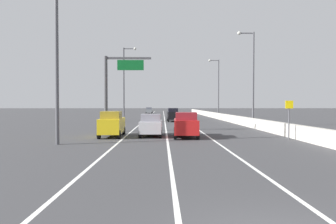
# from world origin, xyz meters

# --- Properties ---
(ground_plane) EXTENTS (320.00, 320.00, 0.00)m
(ground_plane) POSITION_xyz_m (0.00, 64.00, 0.00)
(ground_plane) COLOR #38383A
(lane_stripe_left) EXTENTS (0.16, 130.00, 0.00)m
(lane_stripe_left) POSITION_xyz_m (-5.50, 55.00, 0.00)
(lane_stripe_left) COLOR silver
(lane_stripe_left) RESTS_ON ground_plane
(lane_stripe_center) EXTENTS (0.16, 130.00, 0.00)m
(lane_stripe_center) POSITION_xyz_m (-2.00, 55.00, 0.00)
(lane_stripe_center) COLOR silver
(lane_stripe_center) RESTS_ON ground_plane
(lane_stripe_right) EXTENTS (0.16, 130.00, 0.00)m
(lane_stripe_right) POSITION_xyz_m (1.50, 55.00, 0.00)
(lane_stripe_right) COLOR silver
(lane_stripe_right) RESTS_ON ground_plane
(jersey_barrier_right) EXTENTS (0.60, 120.00, 1.10)m
(jersey_barrier_right) POSITION_xyz_m (8.22, 40.00, 0.55)
(jersey_barrier_right) COLOR #B2ADA3
(jersey_barrier_right) RESTS_ON ground_plane
(overhead_sign_gantry) EXTENTS (4.68, 0.36, 7.50)m
(overhead_sign_gantry) POSITION_xyz_m (-7.26, 24.52, 4.73)
(overhead_sign_gantry) COLOR #47474C
(overhead_sign_gantry) RESTS_ON ground_plane
(speed_advisory_sign) EXTENTS (0.60, 0.11, 3.00)m
(speed_advisory_sign) POSITION_xyz_m (7.32, 17.42, 1.76)
(speed_advisory_sign) COLOR #4C4C51
(speed_advisory_sign) RESTS_ON ground_plane
(lamp_post_right_second) EXTENTS (2.14, 0.44, 11.77)m
(lamp_post_right_second) POSITION_xyz_m (8.70, 31.79, 6.66)
(lamp_post_right_second) COLOR #4C4C51
(lamp_post_right_second) RESTS_ON ground_plane
(lamp_post_right_third) EXTENTS (2.14, 0.44, 11.77)m
(lamp_post_right_third) POSITION_xyz_m (8.64, 54.58, 6.66)
(lamp_post_right_third) COLOR #4C4C51
(lamp_post_right_third) RESTS_ON ground_plane
(lamp_post_left_near) EXTENTS (2.14, 0.44, 11.77)m
(lamp_post_left_near) POSITION_xyz_m (-9.23, 15.01, 6.66)
(lamp_post_left_near) COLOR #4C4C51
(lamp_post_left_near) RESTS_ON ground_plane
(lamp_post_left_mid) EXTENTS (2.14, 0.44, 11.77)m
(lamp_post_left_mid) POSITION_xyz_m (-8.30, 42.35, 6.66)
(lamp_post_left_mid) COLOR #4C4C51
(lamp_post_left_mid) RESTS_ON ground_plane
(car_red_0) EXTENTS (2.12, 4.53, 2.07)m
(car_red_0) POSITION_xyz_m (-0.45, 19.38, 1.03)
(car_red_0) COLOR red
(car_red_0) RESTS_ON ground_plane
(car_yellow_1) EXTENTS (1.85, 4.33, 2.15)m
(car_yellow_1) POSITION_xyz_m (-6.61, 19.91, 1.06)
(car_yellow_1) COLOR gold
(car_yellow_1) RESTS_ON ground_plane
(car_black_2) EXTENTS (1.91, 4.75, 2.15)m
(car_black_2) POSITION_xyz_m (-0.72, 42.87, 1.07)
(car_black_2) COLOR black
(car_black_2) RESTS_ON ground_plane
(car_gray_3) EXTENTS (1.97, 4.62, 1.87)m
(car_gray_3) POSITION_xyz_m (-6.52, 86.96, 0.94)
(car_gray_3) COLOR slate
(car_gray_3) RESTS_ON ground_plane
(car_silver_4) EXTENTS (1.88, 4.16, 1.90)m
(car_silver_4) POSITION_xyz_m (-3.34, 20.25, 0.95)
(car_silver_4) COLOR #B7B7BC
(car_silver_4) RESTS_ON ground_plane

